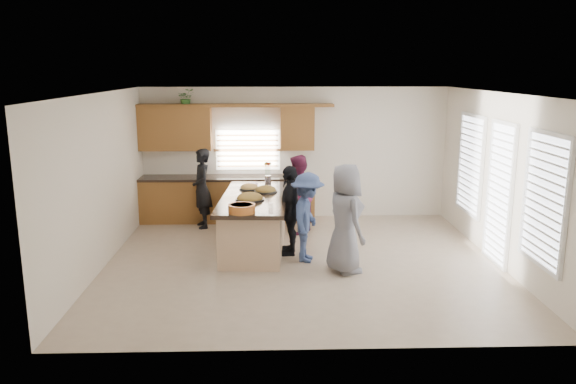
{
  "coord_description": "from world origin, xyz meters",
  "views": [
    {
      "loc": [
        -0.5,
        -8.93,
        3.18
      ],
      "look_at": [
        -0.22,
        0.25,
        1.15
      ],
      "focal_mm": 35.0,
      "sensor_mm": 36.0,
      "label": 1
    }
  ],
  "objects_px": {
    "woman_right_front": "(345,219)",
    "woman_right_back": "(307,217)",
    "island": "(255,223)",
    "woman_left_front": "(290,210)",
    "salad_bowl": "(242,208)",
    "woman_left_back": "(202,188)",
    "woman_left_mid": "(297,195)"
  },
  "relations": [
    {
      "from": "woman_left_back",
      "to": "woman_right_back",
      "type": "height_order",
      "value": "woman_left_back"
    },
    {
      "from": "woman_right_back",
      "to": "woman_right_front",
      "type": "xyz_separation_m",
      "value": [
        0.56,
        -0.52,
        0.12
      ]
    },
    {
      "from": "woman_left_back",
      "to": "woman_left_front",
      "type": "height_order",
      "value": "woman_left_back"
    },
    {
      "from": "salad_bowl",
      "to": "woman_left_front",
      "type": "bearing_deg",
      "value": 45.02
    },
    {
      "from": "salad_bowl",
      "to": "woman_right_front",
      "type": "relative_size",
      "value": 0.25
    },
    {
      "from": "island",
      "to": "woman_left_mid",
      "type": "distance_m",
      "value": 1.23
    },
    {
      "from": "island",
      "to": "woman_left_mid",
      "type": "bearing_deg",
      "value": 50.71
    },
    {
      "from": "woman_left_front",
      "to": "woman_right_back",
      "type": "height_order",
      "value": "woman_left_front"
    },
    {
      "from": "island",
      "to": "woman_left_back",
      "type": "distance_m",
      "value": 1.8
    },
    {
      "from": "woman_right_front",
      "to": "woman_right_back",
      "type": "bearing_deg",
      "value": 26.97
    },
    {
      "from": "salad_bowl",
      "to": "woman_left_mid",
      "type": "height_order",
      "value": "woman_left_mid"
    },
    {
      "from": "salad_bowl",
      "to": "woman_right_front",
      "type": "bearing_deg",
      "value": -4.19
    },
    {
      "from": "woman_left_mid",
      "to": "woman_right_back",
      "type": "xyz_separation_m",
      "value": [
        0.09,
        -1.61,
        -0.02
      ]
    },
    {
      "from": "woman_right_back",
      "to": "woman_left_mid",
      "type": "bearing_deg",
      "value": 16.51
    },
    {
      "from": "woman_left_mid",
      "to": "woman_right_back",
      "type": "relative_size",
      "value": 1.03
    },
    {
      "from": "woman_left_mid",
      "to": "woman_right_front",
      "type": "bearing_deg",
      "value": 36.97
    },
    {
      "from": "woman_left_front",
      "to": "salad_bowl",
      "type": "bearing_deg",
      "value": -41.09
    },
    {
      "from": "woman_left_mid",
      "to": "woman_left_front",
      "type": "distance_m",
      "value": 1.24
    },
    {
      "from": "woman_left_front",
      "to": "woman_right_front",
      "type": "xyz_separation_m",
      "value": [
        0.83,
        -0.91,
        0.09
      ]
    },
    {
      "from": "salad_bowl",
      "to": "woman_left_front",
      "type": "xyz_separation_m",
      "value": [
        0.79,
        0.79,
        -0.24
      ]
    },
    {
      "from": "woman_left_mid",
      "to": "woman_right_front",
      "type": "distance_m",
      "value": 2.23
    },
    {
      "from": "island",
      "to": "woman_left_back",
      "type": "xyz_separation_m",
      "value": [
        -1.1,
        1.37,
        0.35
      ]
    },
    {
      "from": "island",
      "to": "woman_right_back",
      "type": "bearing_deg",
      "value": -36.13
    },
    {
      "from": "island",
      "to": "woman_left_mid",
      "type": "relative_size",
      "value": 1.78
    },
    {
      "from": "salad_bowl",
      "to": "woman_left_back",
      "type": "xyz_separation_m",
      "value": [
        -0.93,
        2.52,
        -0.22
      ]
    },
    {
      "from": "woman_right_back",
      "to": "woman_left_front",
      "type": "bearing_deg",
      "value": 48.4
    },
    {
      "from": "woman_left_back",
      "to": "woman_left_mid",
      "type": "bearing_deg",
      "value": 58.07
    },
    {
      "from": "island",
      "to": "woman_right_front",
      "type": "distance_m",
      "value": 1.97
    },
    {
      "from": "island",
      "to": "woman_right_back",
      "type": "distance_m",
      "value": 1.2
    },
    {
      "from": "woman_right_back",
      "to": "island",
      "type": "bearing_deg",
      "value": 63.74
    },
    {
      "from": "island",
      "to": "woman_right_back",
      "type": "xyz_separation_m",
      "value": [
        0.9,
        -0.74,
        0.3
      ]
    },
    {
      "from": "woman_left_front",
      "to": "woman_right_front",
      "type": "relative_size",
      "value": 0.9
    }
  ]
}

